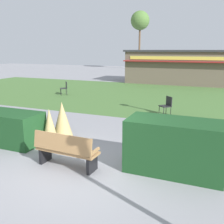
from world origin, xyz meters
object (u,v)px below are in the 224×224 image
trash_bin (22,129)px  parked_car_center_slot (194,70)px  park_bench (66,150)px  tree_right_bg (140,21)px  food_kiosk (184,67)px  cafe_chair_east (65,87)px  cafe_chair_west (167,104)px  parked_car_west_slot (152,69)px

trash_bin → parked_car_center_slot: (3.08, 25.17, 0.23)m
park_bench → parked_car_center_slot: bearing=88.6°
park_bench → tree_right_bg: 35.51m
trash_bin → tree_right_bg: tree_right_bg is taller
tree_right_bg → park_bench: bearing=-76.3°
food_kiosk → cafe_chair_east: food_kiosk is taller
food_kiosk → cafe_chair_east: 11.49m
cafe_chair_west → parked_car_west_slot: size_ratio=0.21×
trash_bin → parked_car_center_slot: bearing=83.0°
cafe_chair_west → cafe_chair_east: size_ratio=1.00×
cafe_chair_west → park_bench: bearing=-101.7°
park_bench → food_kiosk: (0.50, 18.84, 1.01)m
park_bench → parked_car_west_slot: parked_car_west_slot is taller
park_bench → parked_car_west_slot: (-4.35, 26.32, 0.16)m
cafe_chair_west → parked_car_west_slot: parked_car_west_slot is taller
trash_bin → parked_car_center_slot: size_ratio=0.19×
food_kiosk → cafe_chair_east: bearing=-125.2°
cafe_chair_west → tree_right_bg: size_ratio=0.10×
park_bench → cafe_chair_west: size_ratio=1.93×
trash_bin → tree_right_bg: (-5.79, 32.73, 6.72)m
park_bench → cafe_chair_east: bearing=122.8°
parked_car_west_slot → trash_bin: bearing=-85.7°
cafe_chair_west → tree_right_bg: bearing=109.3°
cafe_chair_east → tree_right_bg: size_ratio=0.10×
parked_car_west_slot → parked_car_center_slot: (4.99, 0.01, 0.00)m
park_bench → tree_right_bg: tree_right_bg is taller
food_kiosk → cafe_chair_west: bearing=-86.1°
trash_bin → parked_car_west_slot: bearing=94.3°
cafe_chair_west → cafe_chair_east: (-7.45, 2.99, 0.00)m
cafe_chair_west → food_kiosk: bearing=93.9°
park_bench → trash_bin: 2.71m
trash_bin → cafe_chair_east: cafe_chair_east is taller
food_kiosk → parked_car_center_slot: (0.14, 7.49, -0.85)m
trash_bin → cafe_chair_west: (3.79, 5.34, 0.11)m
cafe_chair_west → tree_right_bg: 29.76m
park_bench → cafe_chair_east: size_ratio=1.93×
food_kiosk → cafe_chair_east: (-6.60, -9.35, -0.96)m
parked_car_west_slot → tree_right_bg: size_ratio=0.49×
trash_bin → cafe_chair_east: (-3.66, 8.33, 0.11)m
cafe_chair_east → food_kiosk: bearing=54.8°
parked_car_center_slot → cafe_chair_west: bearing=-87.9°
food_kiosk → park_bench: bearing=-91.5°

